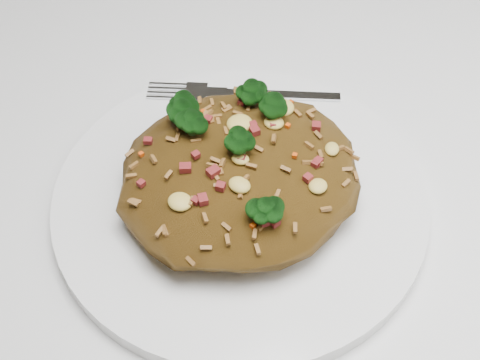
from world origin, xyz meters
name	(u,v)px	position (x,y,z in m)	size (l,w,h in m)	color
dining_table	(238,279)	(0.00, 0.00, 0.66)	(1.20, 0.80, 0.75)	silver
plate	(240,199)	(0.01, 0.01, 0.76)	(0.28, 0.28, 0.01)	white
fried_rice	(239,166)	(0.01, 0.01, 0.79)	(0.18, 0.16, 0.07)	brown
fork	(253,94)	(0.08, 0.09, 0.77)	(0.14, 0.11, 0.00)	silver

